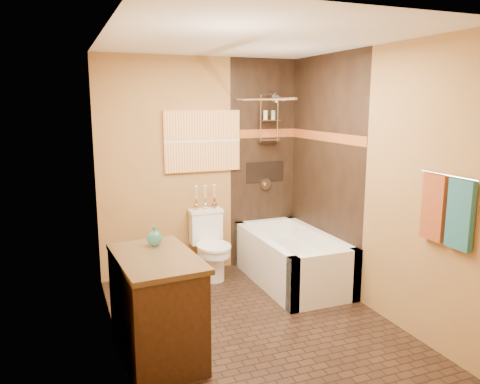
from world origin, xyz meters
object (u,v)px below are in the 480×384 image
sunset_painting (202,141)px  bathtub (291,263)px  toilet (211,244)px  vanity (157,307)px

sunset_painting → bathtub: sunset_painting is taller
sunset_painting → toilet: bearing=-90.0°
sunset_painting → toilet: sunset_painting is taller
sunset_painting → vanity: bearing=-117.7°
sunset_painting → toilet: 1.19m
bathtub → vanity: vanity is taller
bathtub → toilet: toilet is taller
vanity → toilet: bearing=54.1°
sunset_painting → bathtub: bearing=-42.2°
sunset_painting → vanity: (-0.93, -1.76, -1.13)m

